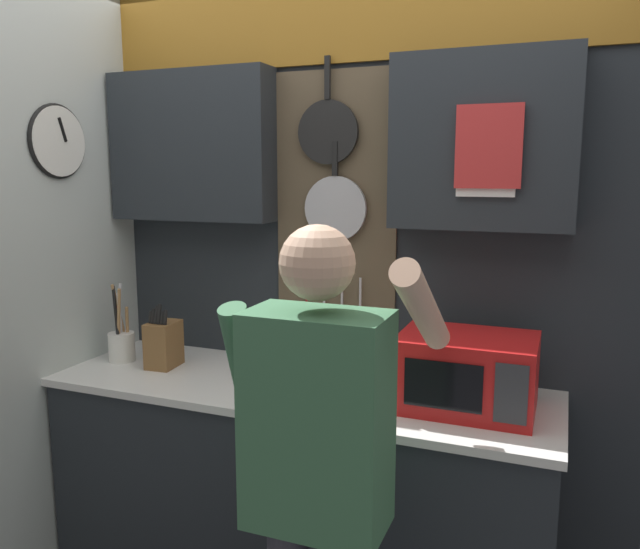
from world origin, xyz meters
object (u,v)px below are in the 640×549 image
Objects in this scene: knife_block at (164,343)px; utensil_crock at (122,342)px; microwave at (467,372)px; person at (319,465)px.

knife_block is 0.81× the size of utensil_crock.
knife_block reaches higher than microwave.
knife_block is at bearing 146.19° from person.
person reaches higher than utensil_crock.
person reaches higher than knife_block.
person is (0.97, -0.65, -0.07)m from knife_block.
utensil_crock is at bearing 151.39° from person.
utensil_crock is (-1.49, 0.00, -0.04)m from microwave.
utensil_crock is at bearing 179.92° from knife_block.
microwave is 1.27m from knife_block.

